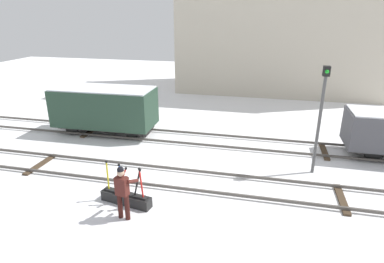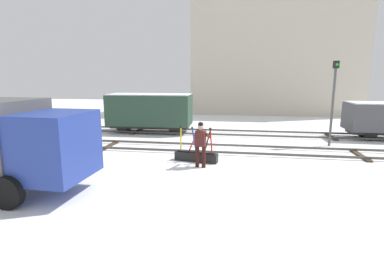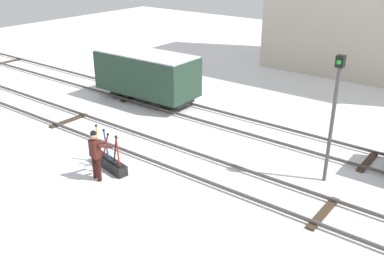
{
  "view_description": "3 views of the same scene",
  "coord_description": "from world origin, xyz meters",
  "px_view_note": "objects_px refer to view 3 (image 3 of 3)",
  "views": [
    {
      "loc": [
        3.09,
        -10.47,
        6.03
      ],
      "look_at": [
        0.03,
        2.54,
        1.08
      ],
      "focal_mm": 30.37,
      "sensor_mm": 36.0,
      "label": 1
    },
    {
      "loc": [
        0.45,
        -13.41,
        3.42
      ],
      "look_at": [
        -1.68,
        0.21,
        0.86
      ],
      "focal_mm": 27.25,
      "sensor_mm": 36.0,
      "label": 2
    },
    {
      "loc": [
        9.32,
        -10.71,
        7.23
      ],
      "look_at": [
        0.6,
        0.56,
        1.03
      ],
      "focal_mm": 40.48,
      "sensor_mm": 36.0,
      "label": 3
    }
  ],
  "objects_px": {
    "switch_lever_frame": "(109,162)",
    "signal_post": "(334,108)",
    "rail_worker": "(96,152)",
    "freight_car_mid_siding": "(147,74)"
  },
  "relations": [
    {
      "from": "rail_worker",
      "to": "signal_post",
      "type": "height_order",
      "value": "signal_post"
    },
    {
      "from": "switch_lever_frame",
      "to": "rail_worker",
      "type": "height_order",
      "value": "rail_worker"
    },
    {
      "from": "freight_car_mid_siding",
      "to": "rail_worker",
      "type": "bearing_deg",
      "value": -60.2
    },
    {
      "from": "switch_lever_frame",
      "to": "rail_worker",
      "type": "bearing_deg",
      "value": -59.37
    },
    {
      "from": "signal_post",
      "to": "freight_car_mid_siding",
      "type": "height_order",
      "value": "signal_post"
    },
    {
      "from": "rail_worker",
      "to": "freight_car_mid_siding",
      "type": "height_order",
      "value": "freight_car_mid_siding"
    },
    {
      "from": "switch_lever_frame",
      "to": "signal_post",
      "type": "distance_m",
      "value": 7.7
    },
    {
      "from": "switch_lever_frame",
      "to": "signal_post",
      "type": "relative_size",
      "value": 0.44
    },
    {
      "from": "switch_lever_frame",
      "to": "freight_car_mid_siding",
      "type": "bearing_deg",
      "value": 132.42
    },
    {
      "from": "signal_post",
      "to": "rail_worker",
      "type": "bearing_deg",
      "value": -142.94
    }
  ]
}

